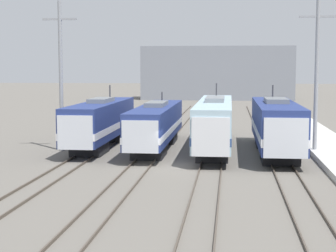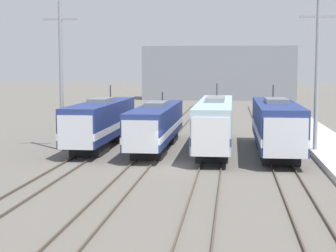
# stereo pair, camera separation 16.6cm
# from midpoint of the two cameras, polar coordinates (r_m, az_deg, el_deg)

# --- Properties ---
(ground_plane) EXTENTS (400.00, 400.00, 0.00)m
(ground_plane) POSITION_cam_midpoint_polar(r_m,az_deg,el_deg) (38.56, 0.89, -4.17)
(ground_plane) COLOR #666059
(rail_pair_far_left) EXTENTS (1.51, 120.00, 0.15)m
(rail_pair_far_left) POSITION_cam_midpoint_polar(r_m,az_deg,el_deg) (39.91, -9.55, -3.79)
(rail_pair_far_left) COLOR #4C4238
(rail_pair_far_left) RESTS_ON ground_plane
(rail_pair_center_left) EXTENTS (1.51, 120.00, 0.15)m
(rail_pair_center_left) POSITION_cam_midpoint_polar(r_m,az_deg,el_deg) (38.86, -2.67, -3.98)
(rail_pair_center_left) COLOR #4C4238
(rail_pair_center_left) RESTS_ON ground_plane
(rail_pair_center_right) EXTENTS (1.51, 120.00, 0.15)m
(rail_pair_center_right) POSITION_cam_midpoint_polar(r_m,az_deg,el_deg) (38.39, 4.50, -4.12)
(rail_pair_center_right) COLOR #4C4238
(rail_pair_center_right) RESTS_ON ground_plane
(rail_pair_far_right) EXTENTS (1.51, 120.00, 0.15)m
(rail_pair_far_right) POSITION_cam_midpoint_polar(r_m,az_deg,el_deg) (38.52, 11.72, -4.19)
(rail_pair_far_right) COLOR #4C4238
(rail_pair_far_right) RESTS_ON ground_plane
(locomotive_far_left) EXTENTS (2.84, 16.40, 5.18)m
(locomotive_far_left) POSITION_cam_midpoint_polar(r_m,az_deg,el_deg) (47.66, -6.81, 0.36)
(locomotive_far_left) COLOR black
(locomotive_far_left) RESTS_ON ground_plane
(locomotive_center_left) EXTENTS (2.79, 17.33, 4.60)m
(locomotive_center_left) POSITION_cam_midpoint_polar(r_m,az_deg,el_deg) (46.19, -1.14, 0.08)
(locomotive_center_left) COLOR black
(locomotive_center_left) RESTS_ON ground_plane
(locomotive_center_right) EXTENTS (2.77, 20.03, 5.36)m
(locomotive_center_right) POSITION_cam_midpoint_polar(r_m,az_deg,el_deg) (46.21, 4.89, 0.30)
(locomotive_center_right) COLOR #232326
(locomotive_center_right) RESTS_ON ground_plane
(locomotive_far_right) EXTENTS (3.13, 16.76, 5.31)m
(locomotive_far_right) POSITION_cam_midpoint_polar(r_m,az_deg,el_deg) (44.47, 11.06, 0.01)
(locomotive_far_right) COLOR black
(locomotive_far_right) RESTS_ON ground_plane
(catenary_tower_left) EXTENTS (2.82, 0.31, 12.09)m
(catenary_tower_left) POSITION_cam_midpoint_polar(r_m,az_deg,el_deg) (46.32, -10.70, 5.28)
(catenary_tower_left) COLOR gray
(catenary_tower_left) RESTS_ON ground_plane
(catenary_tower_right) EXTENTS (2.82, 0.31, 12.09)m
(catenary_tower_right) POSITION_cam_midpoint_polar(r_m,az_deg,el_deg) (44.71, 14.99, 5.16)
(catenary_tower_right) COLOR gray
(catenary_tower_right) RESTS_ON ground_plane
(depot_building) EXTENTS (31.65, 10.07, 11.15)m
(depot_building) POSITION_cam_midpoint_polar(r_m,az_deg,el_deg) (120.38, 5.24, 5.38)
(depot_building) COLOR gray
(depot_building) RESTS_ON ground_plane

